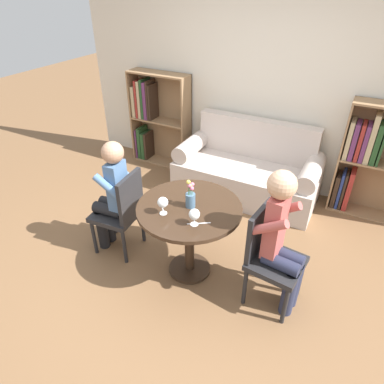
% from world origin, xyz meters
% --- Properties ---
extents(ground_plane, '(16.00, 16.00, 0.00)m').
position_xyz_m(ground_plane, '(0.00, 0.00, 0.00)').
color(ground_plane, brown).
extents(back_wall, '(5.20, 0.05, 2.70)m').
position_xyz_m(back_wall, '(0.00, 1.99, 1.35)').
color(back_wall, silver).
rests_on(back_wall, ground_plane).
extents(round_table, '(0.92, 0.92, 0.75)m').
position_xyz_m(round_table, '(0.00, 0.00, 0.60)').
color(round_table, '#382619').
rests_on(round_table, ground_plane).
extents(couch, '(1.75, 0.80, 0.92)m').
position_xyz_m(couch, '(0.00, 1.57, 0.31)').
color(couch, beige).
rests_on(couch, ground_plane).
extents(bookshelf_left, '(0.87, 0.28, 1.33)m').
position_xyz_m(bookshelf_left, '(-1.55, 1.84, 0.68)').
color(bookshelf_left, '#93704C').
rests_on(bookshelf_left, ground_plane).
extents(bookshelf_right, '(0.87, 0.28, 1.33)m').
position_xyz_m(bookshelf_right, '(1.32, 1.84, 0.67)').
color(bookshelf_right, '#93704C').
rests_on(bookshelf_right, ground_plane).
extents(chair_left, '(0.45, 0.45, 0.90)m').
position_xyz_m(chair_left, '(-0.73, -0.03, 0.49)').
color(chair_left, '#232326').
rests_on(chair_left, ground_plane).
extents(chair_right, '(0.47, 0.47, 0.90)m').
position_xyz_m(chair_right, '(0.73, 0.03, 0.49)').
color(chair_right, '#232326').
rests_on(chair_right, ground_plane).
extents(person_left, '(0.44, 0.36, 1.21)m').
position_xyz_m(person_left, '(-0.82, -0.05, 0.65)').
color(person_left, black).
rests_on(person_left, ground_plane).
extents(person_right, '(0.44, 0.37, 1.28)m').
position_xyz_m(person_right, '(0.81, 0.01, 0.70)').
color(person_right, '#282D47').
rests_on(person_right, ground_plane).
extents(wine_glass_left, '(0.09, 0.09, 0.16)m').
position_xyz_m(wine_glass_left, '(-0.15, -0.19, 0.86)').
color(wine_glass_left, white).
rests_on(wine_glass_left, round_table).
extents(wine_glass_right, '(0.09, 0.09, 0.15)m').
position_xyz_m(wine_glass_right, '(0.15, -0.20, 0.85)').
color(wine_glass_right, white).
rests_on(wine_glass_right, round_table).
extents(flower_vase, '(0.08, 0.08, 0.27)m').
position_xyz_m(flower_vase, '(0.01, 0.01, 0.85)').
color(flower_vase, slate).
rests_on(flower_vase, round_table).
extents(knife_left_setting, '(0.14, 0.15, 0.00)m').
position_xyz_m(knife_left_setting, '(-0.21, -0.11, 0.75)').
color(knife_left_setting, silver).
rests_on(knife_left_setting, round_table).
extents(fork_left_setting, '(0.17, 0.11, 0.00)m').
position_xyz_m(fork_left_setting, '(0.18, -0.17, 0.75)').
color(fork_left_setting, silver).
rests_on(fork_left_setting, round_table).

